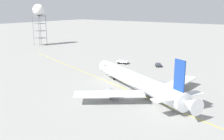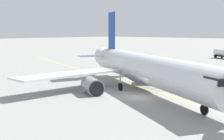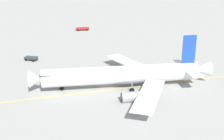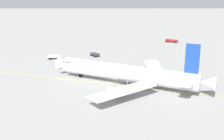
% 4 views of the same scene
% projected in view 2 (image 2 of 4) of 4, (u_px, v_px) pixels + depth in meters
% --- Properties ---
extents(ground_plane, '(600.00, 600.00, 0.00)m').
position_uv_depth(ground_plane, '(138.00, 97.00, 42.87)').
color(ground_plane, gray).
extents(airliner_main, '(34.05, 39.86, 12.17)m').
position_uv_depth(airliner_main, '(146.00, 70.00, 47.28)').
color(airliner_main, white).
rests_on(airliner_main, ground_plane).
extents(fuel_tanker_truck, '(5.64, 8.60, 2.87)m').
position_uv_depth(fuel_tanker_truck, '(224.00, 54.00, 101.33)').
color(fuel_tanker_truck, '#232326').
rests_on(fuel_tanker_truck, ground_plane).
extents(taxiway_centreline, '(46.41, 135.19, 0.01)m').
position_uv_depth(taxiway_centreline, '(170.00, 96.00, 43.77)').
color(taxiway_centreline, yellow).
rests_on(taxiway_centreline, ground_plane).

